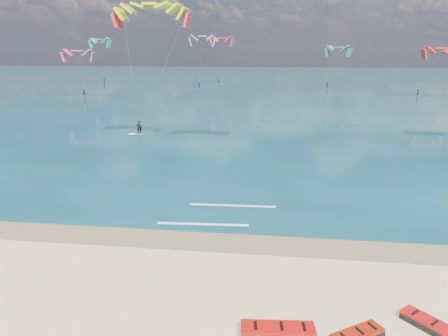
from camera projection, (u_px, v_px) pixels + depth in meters
The scene contains 8 objects.
ground at pixel (251, 121), 56.64m from camera, with size 320.00×320.00×0.00m, color tan.
wet_sand_strip at pixel (214, 241), 21.48m from camera, with size 320.00×2.40×0.01m, color brown.
sea at pixel (263, 83), 117.46m from camera, with size 320.00×200.00×0.04m, color #0A343C.
packed_kite_left at pixel (278, 334), 14.51m from camera, with size 2.89×1.10×0.40m, color #B80F09, non-canonical shape.
packed_kite_mid at pixel (431, 329), 14.80m from camera, with size 2.33×1.01×0.37m, color red, non-canonical shape.
kitesurfer_main at pixel (145, 69), 42.20m from camera, with size 10.52×7.96×15.39m.
shoreline_foam at pixel (219, 214), 24.90m from camera, with size 7.00×3.59×0.01m.
distant_kites at pixel (220, 67), 96.11m from camera, with size 85.70×34.07×12.62m.
Camera 1 is at (2.87, -16.21, 10.00)m, focal length 32.00 mm.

